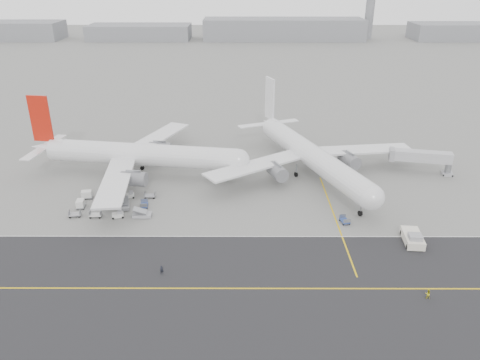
{
  "coord_description": "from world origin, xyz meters",
  "views": [
    {
      "loc": [
        10.74,
        -78.6,
        46.89
      ],
      "look_at": [
        10.51,
        12.0,
        5.34
      ],
      "focal_mm": 35.0,
      "sensor_mm": 36.0,
      "label": 1
    }
  ],
  "objects_px": {
    "control_tower": "(369,14)",
    "airliner_a": "(137,154)",
    "airliner_b": "(310,154)",
    "pushback_tug": "(413,238)",
    "ground_crew_a": "(162,270)",
    "jet_bridge": "(422,157)",
    "ground_crew_b": "(428,294)"
  },
  "relations": [
    {
      "from": "control_tower",
      "to": "ground_crew_b",
      "type": "xyz_separation_m",
      "value": [
        -60.36,
        -285.25,
        -15.43
      ]
    },
    {
      "from": "pushback_tug",
      "to": "ground_crew_a",
      "type": "bearing_deg",
      "value": -162.36
    },
    {
      "from": "control_tower",
      "to": "ground_crew_b",
      "type": "distance_m",
      "value": 291.98
    },
    {
      "from": "jet_bridge",
      "to": "airliner_a",
      "type": "bearing_deg",
      "value": -167.45
    },
    {
      "from": "control_tower",
      "to": "pushback_tug",
      "type": "relative_size",
      "value": 3.55
    },
    {
      "from": "control_tower",
      "to": "pushback_tug",
      "type": "xyz_separation_m",
      "value": [
        -57.39,
        -269.3,
        -15.23
      ]
    },
    {
      "from": "ground_crew_a",
      "to": "pushback_tug",
      "type": "bearing_deg",
      "value": -12.57
    },
    {
      "from": "jet_bridge",
      "to": "ground_crew_a",
      "type": "distance_m",
      "value": 71.51
    },
    {
      "from": "ground_crew_a",
      "to": "ground_crew_b",
      "type": "bearing_deg",
      "value": -33.14
    },
    {
      "from": "airliner_b",
      "to": "ground_crew_b",
      "type": "distance_m",
      "value": 48.64
    },
    {
      "from": "control_tower",
      "to": "airliner_a",
      "type": "distance_m",
      "value": 264.69
    },
    {
      "from": "airliner_a",
      "to": "ground_crew_b",
      "type": "xyz_separation_m",
      "value": [
        54.03,
        -46.8,
        -4.65
      ]
    },
    {
      "from": "airliner_b",
      "to": "ground_crew_a",
      "type": "distance_m",
      "value": 50.65
    },
    {
      "from": "airliner_a",
      "to": "jet_bridge",
      "type": "relative_size",
      "value": 3.49
    },
    {
      "from": "control_tower",
      "to": "pushback_tug",
      "type": "bearing_deg",
      "value": -102.03
    },
    {
      "from": "ground_crew_a",
      "to": "ground_crew_b",
      "type": "height_order",
      "value": "ground_crew_b"
    },
    {
      "from": "pushback_tug",
      "to": "ground_crew_a",
      "type": "relative_size",
      "value": 5.36
    },
    {
      "from": "pushback_tug",
      "to": "jet_bridge",
      "type": "relative_size",
      "value": 0.56
    },
    {
      "from": "control_tower",
      "to": "airliner_a",
      "type": "xyz_separation_m",
      "value": [
        -114.39,
        -238.45,
        -10.77
      ]
    },
    {
      "from": "pushback_tug",
      "to": "ground_crew_b",
      "type": "bearing_deg",
      "value": -95.24
    },
    {
      "from": "control_tower",
      "to": "airliner_b",
      "type": "relative_size",
      "value": 0.59
    },
    {
      "from": "control_tower",
      "to": "airliner_b",
      "type": "distance_m",
      "value": 249.5
    },
    {
      "from": "airliner_b",
      "to": "ground_crew_b",
      "type": "bearing_deg",
      "value": -96.43
    },
    {
      "from": "pushback_tug",
      "to": "ground_crew_b",
      "type": "distance_m",
      "value": 16.23
    },
    {
      "from": "airliner_a",
      "to": "airliner_b",
      "type": "height_order",
      "value": "airliner_b"
    },
    {
      "from": "pushback_tug",
      "to": "airliner_a",
      "type": "bearing_deg",
      "value": 156.91
    },
    {
      "from": "control_tower",
      "to": "airliner_a",
      "type": "bearing_deg",
      "value": -115.63
    },
    {
      "from": "pushback_tug",
      "to": "jet_bridge",
      "type": "height_order",
      "value": "jet_bridge"
    },
    {
      "from": "control_tower",
      "to": "pushback_tug",
      "type": "height_order",
      "value": "control_tower"
    },
    {
      "from": "airliner_a",
      "to": "ground_crew_a",
      "type": "xyz_separation_m",
      "value": [
        11.92,
        -40.69,
        -4.66
      ]
    },
    {
      "from": "ground_crew_a",
      "to": "airliner_b",
      "type": "bearing_deg",
      "value": 28.93
    },
    {
      "from": "airliner_b",
      "to": "ground_crew_b",
      "type": "xyz_separation_m",
      "value": [
        12.33,
        -46.82,
        -4.68
      ]
    }
  ]
}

